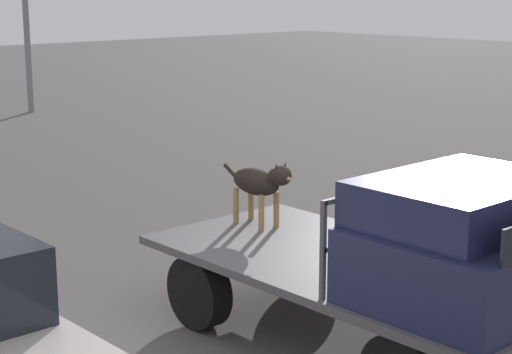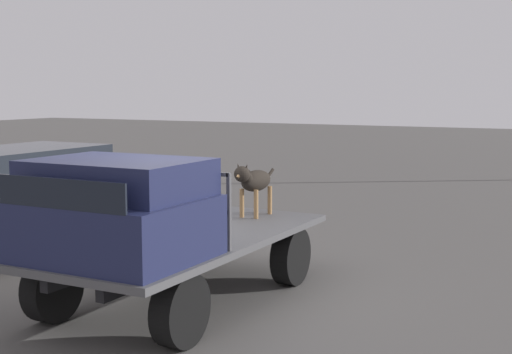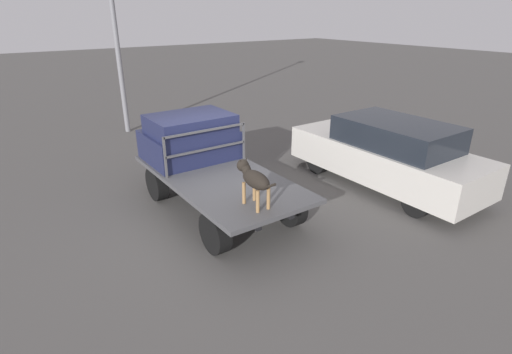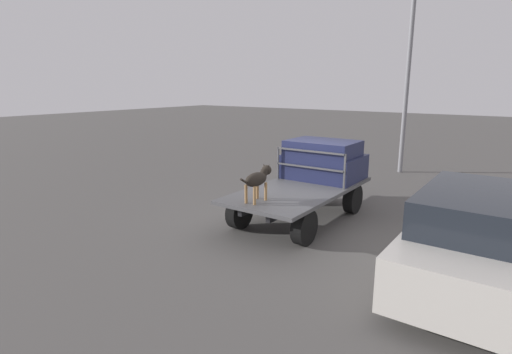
# 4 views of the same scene
# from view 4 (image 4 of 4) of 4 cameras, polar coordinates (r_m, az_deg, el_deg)

# --- Properties ---
(ground_plane) EXTENTS (80.00, 80.00, 0.00)m
(ground_plane) POSITION_cam_4_polar(r_m,az_deg,el_deg) (9.60, 6.17, -6.10)
(ground_plane) COLOR #514F4C
(flatbed_truck) EXTENTS (4.05, 1.95, 0.79)m
(flatbed_truck) POSITION_cam_4_polar(r_m,az_deg,el_deg) (9.43, 6.25, -2.75)
(flatbed_truck) COLOR black
(flatbed_truck) RESTS_ON ground
(truck_cab) EXTENTS (1.45, 1.83, 0.98)m
(truck_cab) POSITION_cam_4_polar(r_m,az_deg,el_deg) (10.33, 9.65, 2.36)
(truck_cab) COLOR #1E2347
(truck_cab) RESTS_ON flatbed_truck
(truck_headboard) EXTENTS (0.04, 1.83, 0.82)m
(truck_headboard) POSITION_cam_4_polar(r_m,az_deg,el_deg) (9.65, 7.68, 2.17)
(truck_headboard) COLOR #4C4C4F
(truck_headboard) RESTS_ON flatbed_truck
(dog) EXTENTS (1.05, 0.28, 0.74)m
(dog) POSITION_cam_4_polar(r_m,az_deg,el_deg) (8.15, 0.30, -0.24)
(dog) COLOR #9E7547
(dog) RESTS_ON flatbed_truck
(parked_sedan) EXTENTS (4.56, 1.72, 1.57)m
(parked_sedan) POSITION_cam_4_polar(r_m,az_deg,el_deg) (7.29, 28.91, -7.39)
(parked_sedan) COLOR black
(parked_sedan) RESTS_ON ground
(light_pole_near) EXTENTS (0.49, 0.49, 7.98)m
(light_pole_near) POSITION_cam_4_polar(r_m,az_deg,el_deg) (15.49, 21.42, 20.09)
(light_pole_near) COLOR gray
(light_pole_near) RESTS_ON ground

